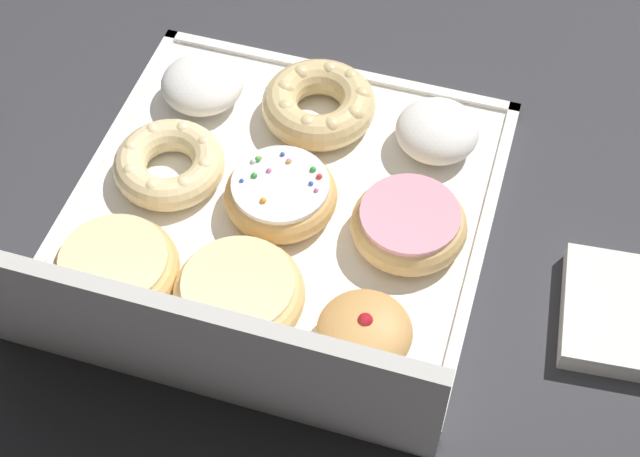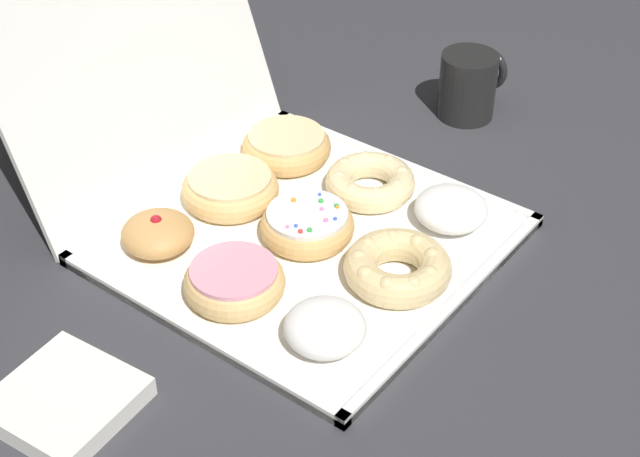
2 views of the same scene
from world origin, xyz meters
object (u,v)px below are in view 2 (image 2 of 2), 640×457
object	(u,v)px
cruller_donut_5	(370,181)
napkin_stack	(65,401)
powdered_filled_donut_0	(325,327)
sprinkle_donut_4	(310,224)
glazed_ring_donut_8	(287,146)
cruller_donut_1	(396,268)
pink_frosted_donut_3	(236,282)
powdered_filled_donut_2	(451,209)
coffee_mug	(469,83)
jelly_filled_donut_6	(158,233)
donut_box	(307,241)
glazed_ring_donut_7	(228,190)

from	to	relation	value
cruller_donut_5	napkin_stack	size ratio (longest dim) A/B	0.91
powdered_filled_donut_0	cruller_donut_5	distance (m)	0.27
powdered_filled_donut_0	napkin_stack	bearing A→B (deg)	145.09
cruller_donut_5	sprinkle_donut_4	bearing A→B (deg)	178.05
sprinkle_donut_4	glazed_ring_donut_8	size ratio (longest dim) A/B	0.95
cruller_donut_1	glazed_ring_donut_8	world-z (taller)	cruller_donut_1
powdered_filled_donut_0	pink_frosted_donut_3	bearing A→B (deg)	90.20
powdered_filled_donut_2	coffee_mug	xyz separation A→B (m)	(0.25, 0.12, 0.02)
jelly_filled_donut_6	donut_box	bearing A→B (deg)	-46.74
powdered_filled_donut_0	glazed_ring_donut_8	xyz separation A→B (m)	(0.24, 0.25, -0.00)
jelly_filled_donut_6	cruller_donut_5	bearing A→B (deg)	-29.00
powdered_filled_donut_0	sprinkle_donut_4	xyz separation A→B (m)	(0.13, 0.12, -0.00)
glazed_ring_donut_8	coffee_mug	bearing A→B (deg)	-25.12
glazed_ring_donut_8	donut_box	bearing A→B (deg)	-132.91
powdered_filled_donut_0	coffee_mug	bearing A→B (deg)	14.30
glazed_ring_donut_8	cruller_donut_1	bearing A→B (deg)	-115.62
cruller_donut_1	donut_box	bearing A→B (deg)	88.29
cruller_donut_1	cruller_donut_5	world-z (taller)	cruller_donut_1
cruller_donut_5	glazed_ring_donut_8	bearing A→B (deg)	90.79
donut_box	cruller_donut_1	xyz separation A→B (m)	(-0.00, -0.13, 0.02)
donut_box	pink_frosted_donut_3	world-z (taller)	pink_frosted_donut_3
powdered_filled_donut_2	napkin_stack	bearing A→B (deg)	162.79
coffee_mug	glazed_ring_donut_7	bearing A→B (deg)	163.23
glazed_ring_donut_7	coffee_mug	bearing A→B (deg)	-16.77
cruller_donut_1	sprinkle_donut_4	distance (m)	0.12
cruller_donut_5	napkin_stack	bearing A→B (deg)	175.80
donut_box	coffee_mug	xyz separation A→B (m)	(0.37, 0.01, 0.04)
donut_box	jelly_filled_donut_6	distance (m)	0.17
coffee_mug	napkin_stack	xyz separation A→B (m)	(-0.72, 0.02, -0.04)
jelly_filled_donut_6	coffee_mug	size ratio (longest dim) A/B	0.85
powdered_filled_donut_2	napkin_stack	world-z (taller)	powdered_filled_donut_2
powdered_filled_donut_0	pink_frosted_donut_3	xyz separation A→B (m)	(-0.00, 0.12, -0.00)
pink_frosted_donut_3	glazed_ring_donut_8	bearing A→B (deg)	27.61
glazed_ring_donut_7	glazed_ring_donut_8	distance (m)	0.12
cruller_donut_1	cruller_donut_5	size ratio (longest dim) A/B	1.07
powdered_filled_donut_0	napkin_stack	distance (m)	0.26
donut_box	cruller_donut_5	distance (m)	0.12
powdered_filled_donut_0	jelly_filled_donut_6	distance (m)	0.25
sprinkle_donut_4	glazed_ring_donut_7	size ratio (longest dim) A/B	0.92
pink_frosted_donut_3	glazed_ring_donut_7	world-z (taller)	same
glazed_ring_donut_8	pink_frosted_donut_3	bearing A→B (deg)	-152.39
powdered_filled_donut_0	powdered_filled_donut_2	distance (m)	0.25
pink_frosted_donut_3	sprinkle_donut_4	world-z (taller)	sprinkle_donut_4
powdered_filled_donut_2	glazed_ring_donut_7	distance (m)	0.27
powdered_filled_donut_0	glazed_ring_donut_8	world-z (taller)	powdered_filled_donut_0
powdered_filled_donut_0	glazed_ring_donut_8	bearing A→B (deg)	45.49
powdered_filled_donut_0	jelly_filled_donut_6	size ratio (longest dim) A/B	1.01
glazed_ring_donut_8	napkin_stack	size ratio (longest dim) A/B	0.95
pink_frosted_donut_3	coffee_mug	bearing A→B (deg)	0.84
cruller_donut_1	jelly_filled_donut_6	distance (m)	0.28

